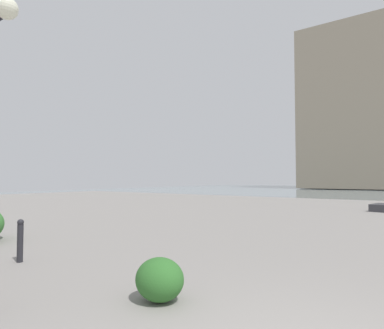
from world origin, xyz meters
The scene contains 3 objects.
building_slab centered at (9.53, -61.83, 13.94)m, with size 15.07×15.50×27.87m.
bollard_near centered at (6.13, -0.62, 0.46)m, with size 0.13×0.13×0.88m.
shrub_low centered at (2.35, -0.65, 0.30)m, with size 0.72×0.64×0.61m.
Camera 1 is at (-0.70, 2.91, 1.73)m, focal length 30.49 mm.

